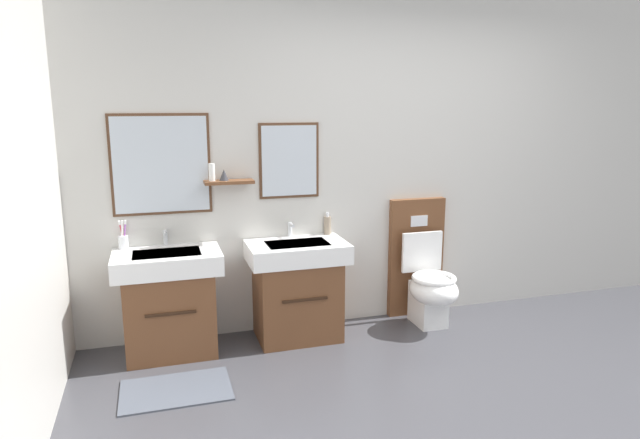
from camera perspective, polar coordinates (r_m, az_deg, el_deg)
The scene contains 10 objects.
ground_plane at distance 3.59m, azimuth 21.39°, elevation -19.69°, with size 6.67×5.02×0.10m, color #3D3D42.
wall_back at distance 4.66m, azimuth 8.44°, elevation 6.29°, with size 5.47×0.27×2.67m.
bath_mat at distance 3.77m, azimuth -14.52°, elevation -16.55°, with size 0.68×0.44×0.01m, color #474C56.
vanity_sink_left at distance 4.17m, azimuth -15.17°, elevation -7.92°, with size 0.74×0.50×0.75m.
tap_on_left_sink at distance 4.22m, azimuth -15.56°, elevation -1.64°, with size 0.03×0.13×0.11m.
vanity_sink_right at distance 4.29m, azimuth -2.39°, elevation -6.95°, with size 0.74×0.50×0.75m.
tap_on_right_sink at distance 4.34m, azimuth -3.04°, elevation -0.86°, with size 0.03×0.13×0.11m.
toilet at distance 4.68m, azimuth 10.65°, elevation -5.80°, with size 0.48×0.62×1.00m.
toothbrush_cup at distance 4.22m, azimuth -19.50°, elevation -2.08°, with size 0.07×0.07×0.21m.
soap_dispenser at distance 4.42m, azimuth 0.76°, elevation -0.56°, with size 0.06×0.06×0.18m.
Camera 1 is at (-1.99, -2.35, 1.78)m, focal length 31.25 mm.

